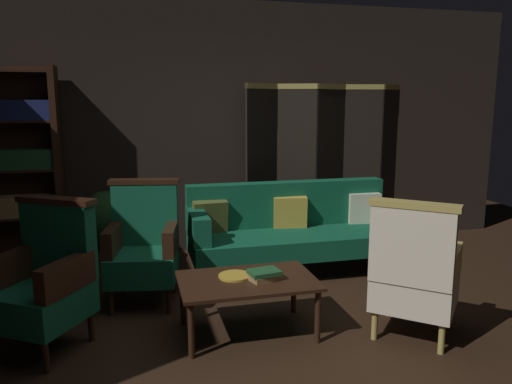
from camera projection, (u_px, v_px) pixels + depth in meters
name	position (u px, v px, depth m)	size (l,w,h in m)	color
ground_plane	(283.00, 340.00, 3.61)	(10.00, 10.00, 0.00)	black
back_wall	(221.00, 128.00, 5.69)	(7.20, 0.10, 2.80)	black
folding_screen	(330.00, 162.00, 5.94)	(2.13, 0.37, 1.90)	black
bookshelf	(14.00, 166.00, 4.99)	(0.90, 0.32, 2.05)	black
velvet_couch	(293.00, 226.00, 5.04)	(2.12, 0.78, 0.88)	black
coffee_table	(247.00, 285.00, 3.66)	(1.00, 0.64, 0.42)	black
armchair_gilt_accent	(414.00, 273.00, 3.57)	(0.82, 0.82, 1.04)	tan
armchair_wing_left	(45.00, 280.00, 3.44)	(0.80, 0.80, 1.04)	black
armchair_wing_right	(144.00, 246.00, 4.25)	(0.67, 0.67, 1.04)	black
potted_plant	(106.00, 225.00, 5.01)	(0.53, 0.53, 0.82)	brown
book_tan_leather	(264.00, 277.00, 3.63)	(0.21, 0.15, 0.04)	#9E7A47
book_green_cloth	(264.00, 272.00, 3.63)	(0.22, 0.16, 0.03)	#1E4C28
brass_tray	(235.00, 276.00, 3.69)	(0.24, 0.24, 0.02)	gold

